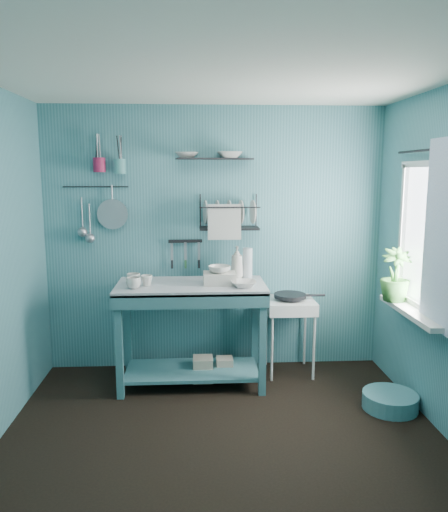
{
  "coord_description": "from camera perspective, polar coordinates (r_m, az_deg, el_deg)",
  "views": [
    {
      "loc": [
        -0.18,
        -3.23,
        1.89
      ],
      "look_at": [
        0.05,
        0.85,
        1.2
      ],
      "focal_mm": 35.0,
      "sensor_mm": 36.0,
      "label": 1
    }
  ],
  "objects": [
    {
      "name": "floor",
      "position": [
        3.74,
        -0.02,
        -20.73
      ],
      "size": [
        3.2,
        3.2,
        0.0
      ],
      "primitive_type": "plane",
      "color": "black",
      "rests_on": "ground"
    },
    {
      "name": "ceiling",
      "position": [
        3.29,
        -0.02,
        20.29
      ],
      "size": [
        3.2,
        3.2,
        0.0
      ],
      "primitive_type": "plane",
      "rotation": [
        3.14,
        0.0,
        0.0
      ],
      "color": "silver",
      "rests_on": "ground"
    },
    {
      "name": "wall_back",
      "position": [
        4.77,
        -1.05,
        1.88
      ],
      "size": [
        3.2,
        0.0,
        3.2
      ],
      "primitive_type": "plane",
      "rotation": [
        1.57,
        0.0,
        0.0
      ],
      "color": "teal",
      "rests_on": "ground"
    },
    {
      "name": "wall_front",
      "position": [
        1.85,
        2.66,
        -10.58
      ],
      "size": [
        3.2,
        0.0,
        3.2
      ],
      "primitive_type": "plane",
      "rotation": [
        -1.57,
        0.0,
        0.0
      ],
      "color": "teal",
      "rests_on": "ground"
    },
    {
      "name": "work_counter",
      "position": [
        4.51,
        -3.72,
        -8.9
      ],
      "size": [
        1.4,
        0.87,
        0.92
      ],
      "primitive_type": "cube",
      "rotation": [
        0.0,
        0.0,
        0.18
      ],
      "color": "#386E75",
      "rests_on": "floor"
    },
    {
      "name": "mug_left",
      "position": [
        4.25,
        -10.3,
        -3.05
      ],
      "size": [
        0.12,
        0.12,
        0.1
      ],
      "primitive_type": "imported",
      "color": "beige",
      "rests_on": "work_counter"
    },
    {
      "name": "mug_mid",
      "position": [
        4.34,
        -8.83,
        -2.79
      ],
      "size": [
        0.14,
        0.14,
        0.09
      ],
      "primitive_type": "imported",
      "rotation": [
        0.0,
        0.0,
        0.52
      ],
      "color": "beige",
      "rests_on": "work_counter"
    },
    {
      "name": "mug_right",
      "position": [
        4.41,
        -10.31,
        -2.6
      ],
      "size": [
        0.17,
        0.17,
        0.1
      ],
      "primitive_type": "imported",
      "rotation": [
        0.0,
        0.0,
        1.05
      ],
      "color": "beige",
      "rests_on": "work_counter"
    },
    {
      "name": "wash_tub",
      "position": [
        4.36,
        -0.51,
        -2.56
      ],
      "size": [
        0.28,
        0.22,
        0.1
      ],
      "primitive_type": "cube",
      "color": "#BBB6AB",
      "rests_on": "work_counter"
    },
    {
      "name": "tub_bowl",
      "position": [
        4.35,
        -0.51,
        -1.52
      ],
      "size": [
        0.2,
        0.19,
        0.06
      ],
      "primitive_type": "imported",
      "color": "beige",
      "rests_on": "wash_tub"
    },
    {
      "name": "soap_bottle",
      "position": [
        4.57,
        1.48,
        -0.74
      ],
      "size": [
        0.11,
        0.12,
        0.3
      ],
      "primitive_type": "imported",
      "color": "#BBB6AB",
      "rests_on": "work_counter"
    },
    {
      "name": "water_bottle",
      "position": [
        4.6,
        2.7,
        -0.8
      ],
      "size": [
        0.09,
        0.09,
        0.28
      ],
      "primitive_type": "cylinder",
      "color": "#B3C0C8",
      "rests_on": "work_counter"
    },
    {
      "name": "counter_bowl",
      "position": [
        4.26,
        2.27,
        -3.2
      ],
      "size": [
        0.22,
        0.22,
        0.05
      ],
      "primitive_type": "imported",
      "color": "beige",
      "rests_on": "work_counter"
    },
    {
      "name": "hotplate_stand",
      "position": [
        4.82,
        7.46,
        -9.06
      ],
      "size": [
        0.49,
        0.49,
        0.71
      ],
      "primitive_type": "cube",
      "rotation": [
        0.0,
        0.0,
        -0.11
      ],
      "color": "silver",
      "rests_on": "floor"
    },
    {
      "name": "frying_pan",
      "position": [
        4.71,
        7.56,
        -4.51
      ],
      "size": [
        0.3,
        0.3,
        0.03
      ],
      "primitive_type": "cylinder",
      "color": "black",
      "rests_on": "hotplate_stand"
    },
    {
      "name": "knife_strip",
      "position": [
        4.74,
        -4.45,
        1.7
      ],
      "size": [
        0.32,
        0.04,
        0.03
      ],
      "primitive_type": "cube",
      "rotation": [
        0.0,
        0.0,
        0.07
      ],
      "color": "black",
      "rests_on": "wall_back"
    },
    {
      "name": "dish_rack",
      "position": [
        4.62,
        0.58,
        5.05
      ],
      "size": [
        0.57,
        0.28,
        0.32
      ],
      "primitive_type": "cube",
      "rotation": [
        0.0,
        0.0,
        0.08
      ],
      "color": "black",
      "rests_on": "wall_back"
    },
    {
      "name": "upper_shelf",
      "position": [
        4.63,
        -1.09,
        11.05
      ],
      "size": [
        0.72,
        0.28,
        0.01
      ],
      "primitive_type": "cube",
      "rotation": [
        0.0,
        0.0,
        0.15
      ],
      "color": "black",
      "rests_on": "wall_back"
    },
    {
      "name": "shelf_bowl_left",
      "position": [
        4.63,
        -4.28,
        11.42
      ],
      "size": [
        0.23,
        0.23,
        0.05
      ],
      "primitive_type": "imported",
      "rotation": [
        0.0,
        0.0,
        -0.1
      ],
      "color": "beige",
      "rests_on": "upper_shelf"
    },
    {
      "name": "shelf_bowl_right",
      "position": [
        4.64,
        0.68,
        11.49
      ],
      "size": [
        0.24,
        0.24,
        0.06
      ],
      "primitive_type": "imported",
      "rotation": [
        0.0,
        0.0,
        0.03
      ],
      "color": "beige",
      "rests_on": "upper_shelf"
    },
    {
      "name": "utensil_cup_magenta",
      "position": [
        4.73,
        -14.06,
        10.07
      ],
      "size": [
        0.11,
        0.11,
        0.13
      ],
      "primitive_type": "cylinder",
      "color": "maroon",
      "rests_on": "wall_back"
    },
    {
      "name": "utensil_cup_teal",
      "position": [
        4.7,
        -11.83,
        10.0
      ],
      "size": [
        0.11,
        0.11,
        0.13
      ],
      "primitive_type": "cylinder",
      "color": "teal",
      "rests_on": "wall_back"
    },
    {
      "name": "colander",
      "position": [
        4.76,
        -12.62,
        4.69
      ],
      "size": [
        0.28,
        0.03,
        0.28
      ],
      "primitive_type": "cylinder",
      "rotation": [
        1.54,
        0.0,
        0.0
      ],
      "color": "#A1A3A9",
      "rests_on": "wall_back"
    },
    {
      "name": "ladle_outer",
      "position": [
        4.82,
        -15.92,
        4.67
      ],
      "size": [
        0.01,
        0.01,
        0.3
      ],
      "primitive_type": "cylinder",
      "color": "#A1A3A9",
      "rests_on": "wall_back"
    },
    {
      "name": "ladle_inner",
      "position": [
        4.81,
        -15.1,
        4.01
      ],
      "size": [
        0.01,
        0.01,
        0.3
      ],
      "primitive_type": "cylinder",
      "color": "#A1A3A9",
      "rests_on": "wall_back"
    },
    {
      "name": "hook_rail",
      "position": [
        4.79,
        -14.45,
        7.67
      ],
      "size": [
        0.6,
        0.01,
        0.01
      ],
      "primitive_type": "cylinder",
      "rotation": [
        0.0,
        1.57,
        0.0
      ],
      "color": "black",
      "rests_on": "wall_back"
    },
    {
      "name": "window_glass",
      "position": [
        4.11,
        22.26,
        2.03
      ],
      "size": [
        0.0,
        1.1,
        1.1
      ],
      "primitive_type": "plane",
      "rotation": [
        1.57,
        0.0,
        1.57
      ],
      "color": "white",
      "rests_on": "wall_right"
    },
    {
      "name": "windowsill",
      "position": [
        4.18,
        20.69,
        -5.99
      ],
      "size": [
        0.16,
        0.95,
        0.04
      ],
      "primitive_type": "cube",
      "color": "silver",
      "rests_on": "wall_right"
    },
    {
      "name": "curtain",
      "position": [
        3.81,
        23.34,
        2.18
      ],
      "size": [
        0.0,
        1.35,
        1.35
      ],
      "primitive_type": "plane",
      "rotation": [
        1.57,
        0.0,
        1.57
      ],
      "color": "white",
      "rests_on": "wall_right"
    },
    {
      "name": "curtain_rod",
      "position": [
        4.06,
        22.26,
        11.15
      ],
      "size": [
        0.02,
        1.05,
        0.02
      ],
      "primitive_type": "cylinder",
      "rotation": [
        1.57,
        0.0,
        0.0
      ],
      "color": "black",
      "rests_on": "wall_right"
    },
    {
      "name": "potted_plant",
      "position": [
        4.36,
        19.0,
        -2.05
      ],
      "size": [
        0.26,
        0.26,
        0.44
      ],
      "primitive_type": "imported",
      "rotation": [
        0.0,
        0.0,
        -0.06
      ],
      "color": "#33712D",
      "rests_on": "windowsill"
    },
    {
      "name": "storage_tin_large",
      "position": [
        4.68,
        -2.42,
        -12.77
      ],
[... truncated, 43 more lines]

